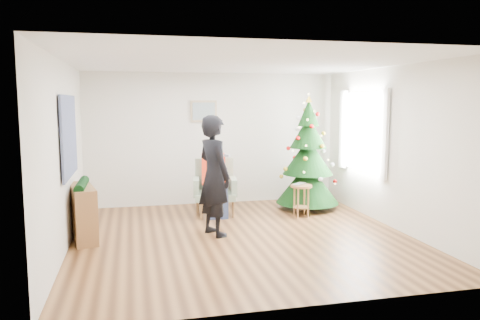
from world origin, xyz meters
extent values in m
plane|color=brown|center=(0.00, 0.00, 0.00)|extent=(5.00, 5.00, 0.00)
plane|color=white|center=(0.00, 0.00, 2.60)|extent=(5.00, 5.00, 0.00)
plane|color=silver|center=(0.00, 2.50, 1.30)|extent=(5.00, 0.00, 5.00)
plane|color=silver|center=(0.00, -2.50, 1.30)|extent=(5.00, 0.00, 5.00)
plane|color=silver|center=(-2.50, 0.00, 1.30)|extent=(0.00, 5.00, 5.00)
plane|color=silver|center=(2.50, 0.00, 1.30)|extent=(0.00, 5.00, 5.00)
cube|color=white|center=(2.47, 1.00, 1.50)|extent=(0.04, 1.30, 1.40)
cube|color=white|center=(2.44, 0.25, 1.50)|extent=(0.05, 0.25, 1.50)
cube|color=white|center=(2.44, 1.75, 1.50)|extent=(0.05, 0.25, 1.50)
cylinder|color=#3F2816|center=(1.65, 1.59, 0.14)|extent=(0.09, 0.09, 0.27)
cone|color=black|center=(1.65, 1.59, 0.50)|extent=(1.19, 1.19, 0.78)
cone|color=black|center=(1.65, 1.59, 1.01)|extent=(0.95, 0.95, 0.69)
cone|color=black|center=(1.65, 1.59, 1.47)|extent=(0.70, 0.70, 0.60)
cone|color=black|center=(1.65, 1.59, 1.83)|extent=(0.40, 0.40, 0.50)
cone|color=gold|center=(1.65, 1.59, 2.09)|extent=(0.13, 0.13, 0.13)
cylinder|color=brown|center=(1.31, 1.01, 0.55)|extent=(0.38, 0.38, 0.04)
cylinder|color=brown|center=(1.31, 1.01, 0.17)|extent=(0.29, 0.29, 0.02)
imported|color=silver|center=(1.31, 1.01, 0.58)|extent=(0.37, 0.36, 0.02)
cube|color=gray|center=(-0.16, 1.46, 0.36)|extent=(0.79, 0.74, 0.12)
cube|color=gray|center=(-0.12, 1.76, 0.70)|extent=(0.71, 0.22, 0.60)
cube|color=gray|center=(-0.49, 1.51, 0.52)|extent=(0.17, 0.56, 0.30)
cube|color=gray|center=(0.17, 1.42, 0.52)|extent=(0.17, 0.56, 0.30)
cube|color=navy|center=(-0.16, 1.38, 0.49)|extent=(0.46, 0.47, 0.14)
cube|color=red|center=(-0.16, 1.60, 0.82)|extent=(0.45, 0.28, 0.55)
sphere|color=tan|center=(-0.16, 1.58, 1.20)|extent=(0.22, 0.22, 0.22)
imported|color=black|center=(-0.39, 0.23, 0.92)|extent=(0.67, 0.79, 1.84)
cube|color=white|center=(-0.19, 0.20, 1.23)|extent=(0.08, 0.13, 0.04)
cube|color=brown|center=(-2.33, 0.44, 0.40)|extent=(0.50, 1.04, 0.80)
cylinder|color=black|center=(-2.33, 0.44, 0.82)|extent=(0.14, 0.90, 0.14)
cube|color=black|center=(-2.46, 0.30, 1.55)|extent=(0.03, 1.50, 1.15)
cube|color=tan|center=(-0.20, 2.47, 1.85)|extent=(0.52, 0.03, 0.42)
cube|color=gray|center=(-0.20, 2.45, 1.85)|extent=(0.44, 0.02, 0.34)
camera|label=1|loc=(-1.60, -6.69, 2.03)|focal=35.00mm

